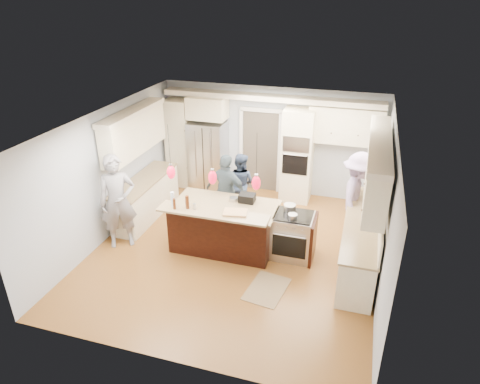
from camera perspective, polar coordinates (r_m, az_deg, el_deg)
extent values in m
plane|color=#996529|center=(8.80, -0.66, -7.71)|extent=(6.00, 6.00, 0.00)
cube|color=#B2BCC6|center=(10.82, 4.09, 6.84)|extent=(5.50, 0.04, 2.70)
cube|color=#B2BCC6|center=(5.76, -9.91, -12.23)|extent=(5.50, 0.04, 2.70)
cube|color=#B2BCC6|center=(9.26, -17.18, 2.36)|extent=(0.04, 6.00, 2.70)
cube|color=#B2BCC6|center=(7.84, 18.86, -2.29)|extent=(0.04, 6.00, 2.70)
cube|color=white|center=(7.64, -0.77, 9.40)|extent=(5.50, 6.00, 0.04)
cube|color=#B7B7BC|center=(11.07, -4.27, 4.81)|extent=(0.90, 0.70, 1.80)
cube|color=#F6EEC8|center=(10.45, 7.66, 4.80)|extent=(0.72, 0.64, 2.30)
cube|color=black|center=(10.01, 7.48, 6.30)|extent=(0.60, 0.02, 0.35)
cube|color=black|center=(10.19, 7.32, 3.65)|extent=(0.60, 0.02, 0.50)
cylinder|color=#B7B7BC|center=(10.06, 7.36, 4.90)|extent=(0.55, 0.02, 0.02)
cube|color=#F6EEC8|center=(11.33, -8.02, 6.48)|extent=(0.60, 0.58, 2.30)
cube|color=#F6EEC8|center=(10.74, -4.38, 11.15)|extent=(0.95, 0.58, 0.55)
cube|color=#F6EEC8|center=(10.24, 13.93, 8.57)|extent=(1.70, 0.35, 0.85)
cube|color=beige|center=(10.31, 4.03, 12.43)|extent=(5.30, 0.38, 0.12)
cube|color=#4C443A|center=(10.96, 2.75, 5.47)|extent=(0.90, 0.06, 2.10)
cube|color=white|center=(10.60, 2.82, 10.88)|extent=(1.04, 0.06, 0.10)
cube|color=#F6EEC8|center=(8.53, 15.63, -6.48)|extent=(0.60, 3.00, 0.88)
cube|color=tan|center=(8.30, 16.01, -3.79)|extent=(0.64, 3.05, 0.04)
cube|color=#F6EEC8|center=(7.84, 17.83, 2.98)|extent=(0.35, 3.00, 0.85)
cube|color=beige|center=(7.68, 18.24, 6.29)|extent=(0.37, 3.10, 0.10)
cube|color=#F6EEC8|center=(10.08, -12.42, -0.84)|extent=(0.60, 2.20, 0.88)
cube|color=tan|center=(9.88, -12.68, 1.54)|extent=(0.64, 2.25, 0.04)
cube|color=#F6EEC8|center=(9.56, -13.94, 7.53)|extent=(0.35, 2.20, 0.85)
cube|color=beige|center=(9.42, -14.20, 10.29)|extent=(0.37, 2.30, 0.10)
cube|color=black|center=(8.75, -1.95, -4.53)|extent=(2.00, 1.00, 0.88)
cube|color=tan|center=(8.53, -2.00, -1.86)|extent=(2.10, 1.10, 0.04)
cube|color=black|center=(8.25, -3.21, -5.81)|extent=(2.00, 0.12, 1.08)
cube|color=tan|center=(7.85, -3.65, -2.84)|extent=(2.10, 0.42, 0.04)
cube|color=black|center=(8.61, 0.95, -0.79)|extent=(0.32, 0.25, 0.17)
cube|color=#B7B7BC|center=(8.46, 6.99, -5.81)|extent=(0.76, 0.66, 0.90)
cube|color=black|center=(8.21, 6.54, -7.29)|extent=(0.65, 0.01, 0.45)
cube|color=black|center=(8.23, 7.16, -3.08)|extent=(0.72, 0.59, 0.02)
cube|color=black|center=(8.42, 9.74, -6.25)|extent=(0.06, 0.71, 0.88)
cylinder|color=black|center=(7.68, -9.45, 6.20)|extent=(0.01, 0.01, 0.75)
ellipsoid|color=red|center=(7.87, -9.17, 2.60)|extent=(0.15, 0.15, 0.26)
cylinder|color=black|center=(7.38, -3.81, 5.67)|extent=(0.01, 0.01, 0.75)
ellipsoid|color=red|center=(7.58, -3.69, 1.94)|extent=(0.15, 0.15, 0.26)
cylinder|color=black|center=(7.15, 2.24, 5.04)|extent=(0.01, 0.01, 0.75)
ellipsoid|color=red|center=(7.36, 2.17, 1.21)|extent=(0.15, 0.15, 0.26)
imported|color=gray|center=(8.84, -15.98, -1.25)|extent=(0.86, 0.79, 1.97)
imported|color=#2B3954|center=(9.87, 0.01, 1.14)|extent=(0.80, 0.67, 1.47)
imported|color=#43545E|center=(9.20, -1.78, -0.02)|extent=(1.07, 0.63, 1.70)
imported|color=#9F89B8|center=(9.12, 15.35, -0.58)|extent=(0.84, 1.30, 1.89)
cube|color=#907A4E|center=(7.79, 3.59, -12.78)|extent=(0.75, 0.99, 0.01)
cylinder|color=silver|center=(8.05, -8.96, -0.98)|extent=(0.09, 0.09, 0.30)
cylinder|color=#4B220D|center=(8.03, -7.14, -1.30)|extent=(0.06, 0.06, 0.21)
cylinder|color=#4B220D|center=(7.99, -8.75, -1.57)|extent=(0.05, 0.05, 0.21)
cylinder|color=#4B220D|center=(7.96, -7.03, -1.37)|extent=(0.07, 0.07, 0.26)
cylinder|color=#B7B7BC|center=(7.95, -6.09, -1.94)|extent=(0.07, 0.07, 0.12)
cube|color=tan|center=(7.79, -0.64, -2.74)|extent=(0.48, 0.38, 0.03)
cylinder|color=#B7B7BC|center=(8.32, 6.65, -2.11)|extent=(0.23, 0.23, 0.14)
cylinder|color=#B7B7BC|center=(8.08, 7.03, -3.23)|extent=(0.18, 0.18, 0.09)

